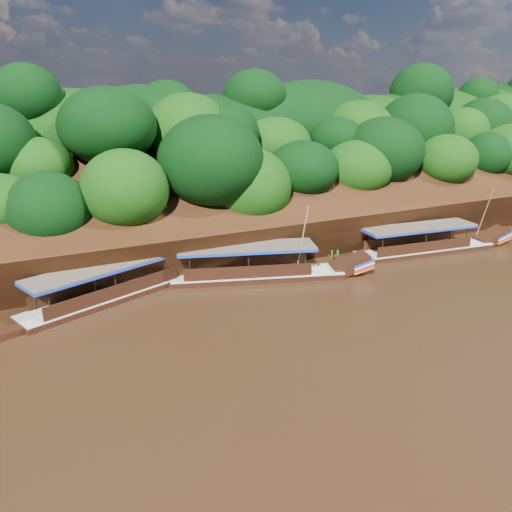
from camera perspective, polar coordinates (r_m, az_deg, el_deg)
The scene contains 6 objects.
ground at distance 31.53m, azimuth 8.15°, elevation -6.94°, with size 160.00×160.00×0.00m, color black.
riverbank at distance 50.24m, azimuth -6.33°, elevation 5.17°, with size 120.00×30.06×19.40m.
boat_0 at distance 45.77m, azimuth 19.52°, elevation 1.12°, with size 15.33×4.00×6.02m.
boat_1 at distance 37.16m, azimuth 1.33°, elevation -1.70°, with size 15.10×6.55×6.19m.
boat_2 at distance 35.56m, azimuth -14.22°, elevation -3.29°, with size 15.74×7.61×6.43m.
reeds at distance 37.57m, azimuth -4.26°, elevation -1.01°, with size 47.68×2.64×2.13m.
Camera 1 is at (-16.29, -23.35, 13.54)m, focal length 35.00 mm.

